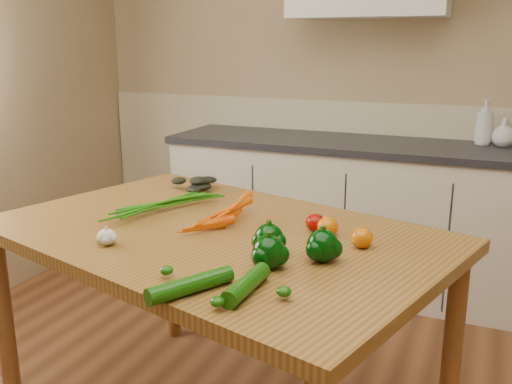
{
  "coord_description": "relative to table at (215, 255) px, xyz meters",
  "views": [
    {
      "loc": [
        0.65,
        -1.11,
        1.47
      ],
      "look_at": [
        -0.16,
        0.82,
        0.91
      ],
      "focal_mm": 40.0,
      "sensor_mm": 36.0,
      "label": 1
    }
  ],
  "objects": [
    {
      "name": "table",
      "position": [
        0.0,
        0.0,
        0.0
      ],
      "size": [
        1.77,
        1.39,
        0.83
      ],
      "rotation": [
        0.0,
        0.0,
        -0.28
      ],
      "color": "brown",
      "rests_on": "ground"
    },
    {
      "name": "leafy_greens",
      "position": [
        -0.34,
        0.45,
        0.15
      ],
      "size": [
        0.22,
        0.2,
        0.11
      ],
      "primitive_type": null,
      "color": "black",
      "rests_on": "table"
    },
    {
      "name": "carrot_bunch",
      "position": [
        -0.09,
        0.08,
        0.13
      ],
      "size": [
        0.34,
        0.29,
        0.08
      ],
      "primitive_type": null,
      "rotation": [
        0.0,
        0.0,
        -0.28
      ],
      "color": "#EC5C05",
      "rests_on": "table"
    },
    {
      "name": "soap_bottle_a",
      "position": [
        0.8,
        1.78,
        0.29
      ],
      "size": [
        0.14,
        0.14,
        0.26
      ],
      "primitive_type": "imported",
      "rotation": [
        0.0,
        0.0,
        2.13
      ],
      "color": "silver",
      "rests_on": "counter_run"
    },
    {
      "name": "tomato_a",
      "position": [
        0.33,
        0.12,
        0.12
      ],
      "size": [
        0.07,
        0.07,
        0.06
      ],
      "primitive_type": "ellipsoid",
      "color": "#800602",
      "rests_on": "table"
    },
    {
      "name": "pepper_a",
      "position": [
        0.26,
        -0.13,
        0.14
      ],
      "size": [
        0.09,
        0.09,
        0.09
      ],
      "primitive_type": "sphere",
      "color": "black",
      "rests_on": "table"
    },
    {
      "name": "room",
      "position": [
        0.21,
        -0.4,
        0.51
      ],
      "size": [
        4.04,
        5.04,
        2.64
      ],
      "color": "brown",
      "rests_on": "ground"
    },
    {
      "name": "counter_run",
      "position": [
        0.43,
        1.62,
        -0.28
      ],
      "size": [
        2.84,
        0.64,
        1.14
      ],
      "color": "beige",
      "rests_on": "ground"
    },
    {
      "name": "tomato_b",
      "position": [
        0.38,
        0.09,
        0.13
      ],
      "size": [
        0.07,
        0.07,
        0.07
      ],
      "primitive_type": "ellipsoid",
      "color": "#C85E05",
      "rests_on": "table"
    },
    {
      "name": "garlic_bulb",
      "position": [
        -0.25,
        -0.27,
        0.12
      ],
      "size": [
        0.06,
        0.06,
        0.05
      ],
      "primitive_type": "ellipsoid",
      "color": "beige",
      "rests_on": "table"
    },
    {
      "name": "zucchini_b",
      "position": [
        0.18,
        -0.49,
        0.12
      ],
      "size": [
        0.16,
        0.24,
        0.05
      ],
      "primitive_type": "cylinder",
      "rotation": [
        1.57,
        0.0,
        -0.5
      ],
      "color": "#0F4207",
      "rests_on": "table"
    },
    {
      "name": "pepper_c",
      "position": [
        0.3,
        -0.25,
        0.14
      ],
      "size": [
        0.1,
        0.1,
        0.1
      ],
      "primitive_type": "sphere",
      "color": "black",
      "rests_on": "table"
    },
    {
      "name": "soap_bottle_c",
      "position": [
        0.91,
        1.76,
        0.24
      ],
      "size": [
        0.14,
        0.14,
        0.16
      ],
      "primitive_type": "imported",
      "rotation": [
        0.0,
        0.0,
        1.73
      ],
      "color": "silver",
      "rests_on": "counter_run"
    },
    {
      "name": "zucchini_a",
      "position": [
        0.31,
        -0.43,
        0.12
      ],
      "size": [
        0.05,
        0.21,
        0.05
      ],
      "primitive_type": "cylinder",
      "rotation": [
        1.57,
        0.0,
        -0.02
      ],
      "color": "#0F4207",
      "rests_on": "table"
    },
    {
      "name": "tomato_c",
      "position": [
        0.51,
        0.02,
        0.12
      ],
      "size": [
        0.07,
        0.07,
        0.06
      ],
      "primitive_type": "ellipsoid",
      "color": "#C85E05",
      "rests_on": "table"
    },
    {
      "name": "pepper_b",
      "position": [
        0.43,
        -0.14,
        0.14
      ],
      "size": [
        0.1,
        0.1,
        0.1
      ],
      "primitive_type": "sphere",
      "color": "black",
      "rests_on": "table"
    }
  ]
}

